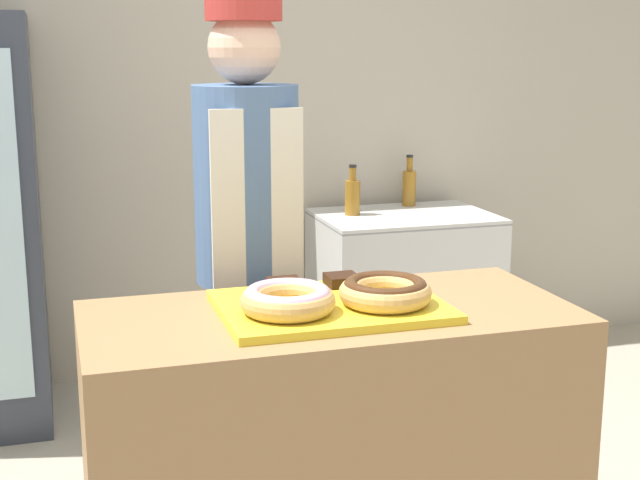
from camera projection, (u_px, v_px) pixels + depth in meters
wall_back at (199, 105)px, 4.37m from camera, size 8.00×0.06×2.70m
display_counter at (330, 463)px, 2.57m from camera, size 1.36×0.62×0.92m
serving_tray at (331, 306)px, 2.47m from camera, size 0.61×0.46×0.02m
donut_light_glaze at (288, 299)px, 2.36m from camera, size 0.26×0.26×0.07m
donut_chocolate_glaze at (385, 290)px, 2.44m from camera, size 0.26×0.26×0.07m
brownie_back_left at (285, 284)px, 2.59m from camera, size 0.09×0.09×0.03m
brownie_back_right at (342, 280)px, 2.64m from camera, size 0.09×0.09×0.03m
baker_person at (248, 252)px, 2.97m from camera, size 0.35×0.35×1.79m
chest_freezer at (403, 294)px, 4.48m from camera, size 0.85×0.61×0.82m
bottle_amber at (352, 196)px, 4.35m from camera, size 0.08×0.08×0.25m
bottle_amber_b at (409, 186)px, 4.60m from camera, size 0.07×0.07×0.26m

